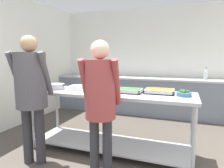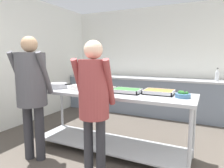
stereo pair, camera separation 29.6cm
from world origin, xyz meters
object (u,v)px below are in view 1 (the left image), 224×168
sauce_pan (55,86)px  serving_tray_greens (159,91)px  broccoli_bowl (184,94)px  guest_serving_right (31,87)px  guest_serving_left (100,95)px  water_bottle (206,74)px  serving_tray_vegetables (101,89)px  plate_stack (78,88)px  serving_tray_roast (128,91)px

sauce_pan → serving_tray_greens: bearing=7.2°
broccoli_bowl → guest_serving_right: 1.95m
guest_serving_left → water_bottle: (1.32, 2.81, 0.05)m
serving_tray_greens → water_bottle: (0.76, 2.03, 0.10)m
serving_tray_vegetables → guest_serving_left: guest_serving_left is taller
serving_tray_vegetables → serving_tray_greens: same height
sauce_pan → serving_tray_greens: sauce_pan is taller
water_bottle → serving_tray_vegetables: bearing=-126.8°
serving_tray_vegetables → water_bottle: (1.60, 2.13, 0.10)m
plate_stack → guest_serving_left: size_ratio=0.17×
sauce_pan → guest_serving_left: size_ratio=0.27×
serving_tray_roast → sauce_pan: bearing=-175.1°
serving_tray_vegetables → broccoli_bowl: (1.16, -0.02, 0.01)m
plate_stack → guest_serving_left: bearing=-44.2°
serving_tray_roast → broccoli_bowl: broccoli_bowl is taller
serving_tray_greens → guest_serving_left: 0.96m
plate_stack → water_bottle: bearing=48.4°
broccoli_bowl → guest_serving_right: bearing=-160.0°
plate_stack → serving_tray_vegetables: bearing=10.1°
serving_tray_vegetables → broccoli_bowl: 1.16m
guest_serving_right → sauce_pan: bearing=96.4°
serving_tray_vegetables → serving_tray_roast: same height
serving_tray_greens → broccoli_bowl: bearing=-21.2°
serving_tray_vegetables → guest_serving_left: bearing=-67.5°
serving_tray_greens → plate_stack: bearing=-172.1°
serving_tray_roast → guest_serving_right: size_ratio=0.23×
sauce_pan → guest_serving_left: guest_serving_left is taller
plate_stack → serving_tray_vegetables: size_ratio=0.76×
guest_serving_left → serving_tray_greens: bearing=54.5°
serving_tray_vegetables → water_bottle: size_ratio=1.31×
sauce_pan → serving_tray_roast: (1.15, 0.10, -0.02)m
serving_tray_greens → water_bottle: size_ratio=1.42×
sauce_pan → serving_tray_vegetables: (0.74, 0.10, -0.02)m
sauce_pan → water_bottle: size_ratio=1.56×
sauce_pan → plate_stack: 0.39m
serving_tray_vegetables → broccoli_bowl: broccoli_bowl is taller
plate_stack → serving_tray_greens: 1.20m
serving_tray_roast → serving_tray_greens: bearing=13.3°
broccoli_bowl → serving_tray_greens: bearing=158.8°
broccoli_bowl → water_bottle: (0.44, 2.16, 0.09)m
sauce_pan → broccoli_bowl: size_ratio=2.34×
serving_tray_greens → guest_serving_right: guest_serving_right is taller
broccoli_bowl → serving_tray_vegetables: bearing=178.9°
serving_tray_roast → guest_serving_right: guest_serving_right is taller
serving_tray_vegetables → serving_tray_greens: size_ratio=0.92×
plate_stack → sauce_pan: bearing=-174.8°
serving_tray_greens → guest_serving_left: size_ratio=0.25×
broccoli_bowl → water_bottle: water_bottle is taller
plate_stack → guest_serving_right: size_ratio=0.16×
broccoli_bowl → guest_serving_right: (-1.83, -0.67, 0.09)m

